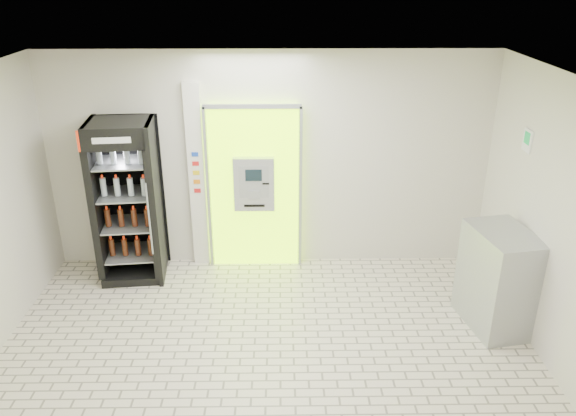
{
  "coord_description": "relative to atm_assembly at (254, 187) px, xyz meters",
  "views": [
    {
      "loc": [
        0.16,
        -4.75,
        3.96
      ],
      "look_at": [
        0.24,
        1.2,
        1.38
      ],
      "focal_mm": 35.0,
      "sensor_mm": 36.0,
      "label": 1
    }
  ],
  "objects": [
    {
      "name": "ground",
      "position": [
        0.2,
        -2.41,
        -1.17
      ],
      "size": [
        6.0,
        6.0,
        0.0
      ],
      "primitive_type": "plane",
      "color": "beige",
      "rests_on": "ground"
    },
    {
      "name": "room_shell",
      "position": [
        0.2,
        -2.41,
        0.67
      ],
      "size": [
        6.0,
        6.0,
        6.0
      ],
      "color": "beige",
      "rests_on": "ground"
    },
    {
      "name": "atm_assembly",
      "position": [
        0.0,
        0.0,
        0.0
      ],
      "size": [
        1.3,
        0.24,
        2.33
      ],
      "color": "#A6FF03",
      "rests_on": "ground"
    },
    {
      "name": "pillar",
      "position": [
        -0.78,
        0.04,
        0.13
      ],
      "size": [
        0.22,
        0.11,
        2.6
      ],
      "color": "silver",
      "rests_on": "ground"
    },
    {
      "name": "beverage_cooler",
      "position": [
        -1.66,
        -0.28,
        -0.13
      ],
      "size": [
        0.89,
        0.82,
        2.18
      ],
      "rotation": [
        0.0,
        0.0,
        0.1
      ],
      "color": "black",
      "rests_on": "ground"
    },
    {
      "name": "steel_cabinet",
      "position": [
        2.89,
        -1.55,
        -0.57
      ],
      "size": [
        0.77,
        1.0,
        1.21
      ],
      "rotation": [
        0.0,
        0.0,
        0.18
      ],
      "color": "#9EA0A5",
      "rests_on": "ground"
    },
    {
      "name": "exit_sign",
      "position": [
        3.19,
        -1.01,
        0.95
      ],
      "size": [
        0.02,
        0.22,
        0.26
      ],
      "color": "white",
      "rests_on": "room_shell"
    }
  ]
}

